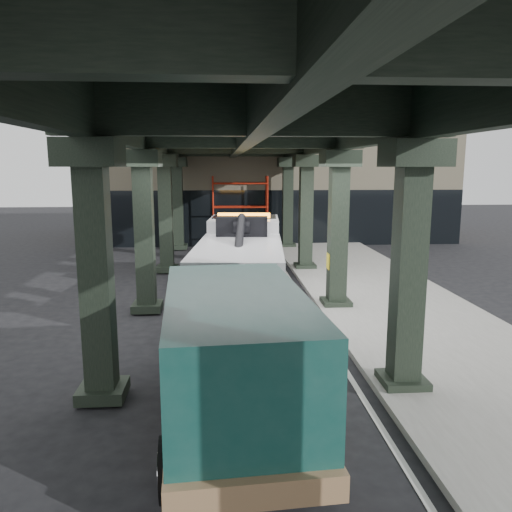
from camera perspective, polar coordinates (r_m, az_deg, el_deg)
name	(u,v)px	position (r m, az deg, el deg)	size (l,w,h in m)	color
ground	(260,330)	(14.10, 0.48, -8.46)	(90.00, 90.00, 0.00)	black
sidewalk	(393,305)	(16.89, 15.41, -5.41)	(5.00, 40.00, 0.15)	gray
lane_stripe	(308,309)	(16.20, 5.96, -6.01)	(0.12, 38.00, 0.01)	silver
viaduct	(242,134)	(15.37, -1.61, 13.73)	(7.40, 32.00, 6.40)	black
building	(267,175)	(33.47, 1.26, 9.29)	(22.00, 10.00, 8.00)	#C6B793
scaffolding	(240,210)	(28.09, -1.84, 5.26)	(3.08, 0.88, 4.00)	#B5210E
tow_truck	(242,259)	(16.67, -1.65, -0.39)	(3.31, 9.24, 2.97)	black
towed_van	(234,352)	(8.84, -2.56, -10.88)	(2.83, 6.25, 2.47)	#12413B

